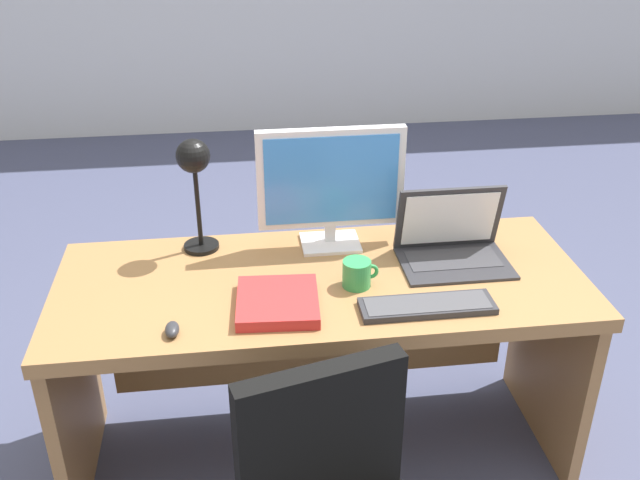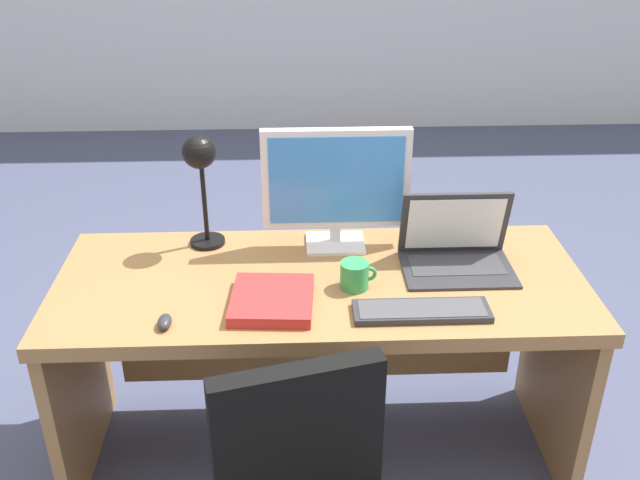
# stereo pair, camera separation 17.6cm
# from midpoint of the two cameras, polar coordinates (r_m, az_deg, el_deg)

# --- Properties ---
(ground) EXTENTS (12.00, 12.00, 0.00)m
(ground) POSITION_cam_midpoint_polar(r_m,az_deg,el_deg) (3.94, 0.41, -0.98)
(ground) COLOR #474C6B
(desk) EXTENTS (1.69, 0.69, 0.73)m
(desk) POSITION_cam_midpoint_polar(r_m,az_deg,el_deg) (2.41, 2.09, -6.50)
(desk) COLOR #9E7042
(desk) RESTS_ON ground
(monitor) EXTENTS (0.49, 0.16, 0.42)m
(monitor) POSITION_cam_midpoint_polar(r_m,az_deg,el_deg) (2.37, 3.42, 4.54)
(monitor) COLOR silver
(monitor) RESTS_ON desk
(laptop) EXTENTS (0.36, 0.26, 0.24)m
(laptop) POSITION_cam_midpoint_polar(r_m,az_deg,el_deg) (2.39, 12.88, -0.25)
(laptop) COLOR #2D2D33
(laptop) RESTS_ON desk
(keyboard) EXTENTS (0.40, 0.12, 0.02)m
(keyboard) POSITION_cam_midpoint_polar(r_m,az_deg,el_deg) (2.13, 10.47, -5.65)
(keyboard) COLOR #2D2D33
(keyboard) RESTS_ON desk
(mouse) EXTENTS (0.04, 0.07, 0.03)m
(mouse) POSITION_cam_midpoint_polar(r_m,az_deg,el_deg) (2.07, -9.93, -6.51)
(mouse) COLOR #2D2D33
(mouse) RESTS_ON desk
(desk_lamp) EXTENTS (0.12, 0.14, 0.40)m
(desk_lamp) POSITION_cam_midpoint_polar(r_m,az_deg,el_deg) (2.35, -7.41, 5.77)
(desk_lamp) COLOR black
(desk_lamp) RESTS_ON desk
(book) EXTENTS (0.26, 0.27, 0.04)m
(book) POSITION_cam_midpoint_polar(r_m,az_deg,el_deg) (2.13, -1.49, -4.86)
(book) COLOR red
(book) RESTS_ON desk
(coffee_mug) EXTENTS (0.11, 0.09, 0.09)m
(coffee_mug) POSITION_cam_midpoint_polar(r_m,az_deg,el_deg) (2.21, 5.09, -2.86)
(coffee_mug) COLOR green
(coffee_mug) RESTS_ON desk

